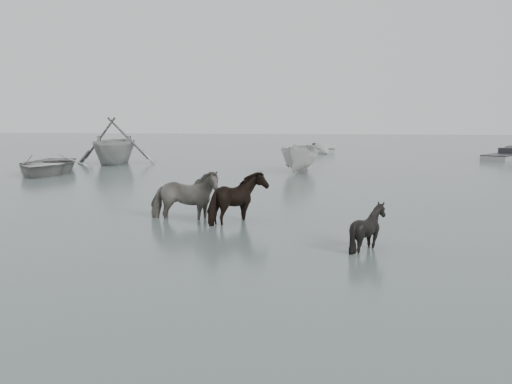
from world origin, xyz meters
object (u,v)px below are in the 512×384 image
pony_pinto (184,189)px  rowboat_lead (46,163)px  pony_dark (239,194)px  pony_black (368,221)px

pony_pinto → rowboat_lead: (-10.01, 11.56, -0.32)m
pony_dark → pony_pinto: bearing=90.0°
pony_dark → rowboat_lead: 16.60m
rowboat_lead → pony_black: bearing=-54.1°
pony_pinto → pony_dark: size_ratio=1.28×
pony_black → pony_dark: bearing=36.9°
pony_black → pony_pinto: bearing=45.2°
pony_pinto → rowboat_lead: pony_pinto is taller
rowboat_lead → pony_dark: bearing=-55.3°
pony_dark → rowboat_lead: pony_dark is taller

